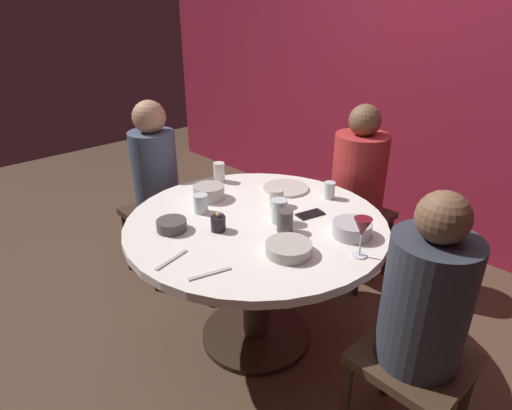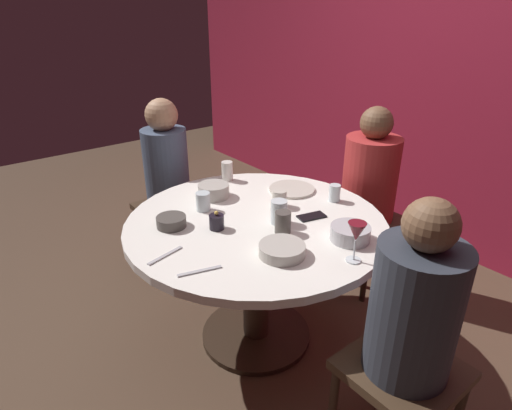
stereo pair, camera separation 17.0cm
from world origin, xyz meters
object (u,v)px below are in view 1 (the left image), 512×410
Objects in this scene: seated_diner_left at (155,172)px; wine_glass at (362,229)px; cup_near_candle at (285,221)px; seated_diner_back at (359,176)px; bowl_serving_large at (352,229)px; candle_holder at (218,223)px; bowl_small_white at (209,192)px; cup_far_edge at (201,204)px; cup_by_left_diner at (329,190)px; cup_by_right_diner at (276,198)px; dining_table at (256,248)px; cell_phone at (310,214)px; seated_diner_right at (425,305)px; bowl_salad_center at (289,248)px; cup_center_front at (219,172)px; dinner_plate at (286,188)px; cup_beside_wine at (279,211)px; bowl_sauce_side at (172,225)px.

seated_diner_left is 1.47m from wine_glass.
seated_diner_back is at bearing 101.38° from cup_near_candle.
bowl_serving_large is (1.34, 0.21, 0.04)m from seated_diner_left.
seated_diner_back is 12.71× the size of candle_holder.
bowl_serving_large is 1.06× the size of bowl_small_white.
bowl_serving_large is 0.76m from cup_far_edge.
cup_by_left_diner reaches higher than cup_by_right_diner.
dining_table is 0.32m from cell_phone.
cup_far_edge reaches higher than bowl_small_white.
cup_far_edge is at bearing -13.85° from seated_diner_back.
cup_near_candle is at bearing -142.14° from bowl_serving_large.
cup_by_right_diner is at bearing -11.78° from seated_diner_right.
wine_glass reaches higher than candle_holder.
cup_by_left_diner is at bearing 11.73° from seated_diner_back.
cup_far_edge is at bearing 164.25° from candle_holder.
bowl_salad_center is at bearing -5.41° from seated_diner_left.
cup_near_candle is (0.02, -0.22, 0.05)m from cell_phone.
candle_holder and cup_by_left_diner have the same top height.
bowl_small_white is (-0.78, -0.21, 0.00)m from bowl_serving_large.
seated_diner_back reaches higher than seated_diner_right.
cell_phone is (-0.39, 0.15, -0.12)m from wine_glass.
cup_center_front reaches higher than bowl_small_white.
cell_phone is at bearing 12.94° from seated_diner_back.
cup_far_edge is (-0.09, -0.53, 0.04)m from dinner_plate.
cup_far_edge reaches higher than cup_by_left_diner.
wine_glass is 0.68× the size of dinner_plate.
cup_by_left_diner reaches higher than dining_table.
wine_glass is at bearing -23.62° from dinner_plate.
cup_beside_wine reaches higher than dinner_plate.
cup_center_front is (-0.67, -0.04, 0.05)m from cell_phone.
cup_near_candle is (-0.15, 0.14, 0.03)m from bowl_salad_center.
dining_table is 9.06× the size of bowl_sauce_side.
cup_beside_wine is (-0.32, -0.14, 0.02)m from bowl_serving_large.
dinner_plate is 0.61m from bowl_serving_large.
seated_diner_left is 1.36m from bowl_serving_large.
bowl_sauce_side is (-0.61, -0.56, -0.01)m from bowl_serving_large.
seated_diner_right is at bearing -4.81° from cup_beside_wine.
cup_far_edge is (0.67, -0.14, 0.05)m from seated_diner_left.
seated_diner_right is 6.56× the size of wine_glass.
wine_glass is 0.77m from dinner_plate.
seated_diner_left is 1.28m from seated_diner_back.
seated_diner_right is 13.02× the size of cup_by_right_diner.
dining_table is at bearing -100.58° from cup_by_left_diner.
seated_diner_left reaches higher than cup_beside_wine.
cup_beside_wine reaches higher than bowl_sauce_side.
dining_table is 13.91× the size of cup_by_left_diner.
dinner_plate is (-0.12, 0.59, -0.03)m from candle_holder.
cell_phone is at bearing 96.53° from cup_near_candle.
seated_diner_left is 1.80m from seated_diner_right.
cup_near_candle is at bearing -38.22° from cup_by_right_diner.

